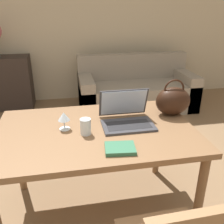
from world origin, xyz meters
TOP-DOWN VIEW (x-y plane):
  - wall_back at (0.00, 3.41)m, footprint 10.00×0.06m
  - dining_table at (0.13, 0.66)m, footprint 1.39×0.91m
  - couch at (1.03, 2.77)m, footprint 1.79×0.83m
  - sideboard at (-1.05, 3.13)m, footprint 0.90×0.40m
  - laptop at (0.36, 0.73)m, footprint 0.37×0.32m
  - drinking_glass at (0.05, 0.60)m, footprint 0.07×0.07m
  - wine_glass at (-0.09, 0.70)m, footprint 0.08×0.08m
  - handbag at (0.76, 0.80)m, footprint 0.27×0.19m
  - book at (0.24, 0.36)m, footprint 0.20×0.16m

SIDE VIEW (x-z plane):
  - couch at x=1.03m, z-range -0.12..0.70m
  - sideboard at x=-1.05m, z-range 0.00..0.82m
  - dining_table at x=0.13m, z-range 0.29..1.04m
  - book at x=0.24m, z-range 0.75..0.77m
  - drinking_glass at x=0.05m, z-range 0.75..0.86m
  - laptop at x=0.36m, z-range 0.69..0.93m
  - wine_glass at x=-0.09m, z-range 0.78..0.90m
  - handbag at x=0.76m, z-range 0.72..1.01m
  - wall_back at x=0.00m, z-range 0.00..2.70m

